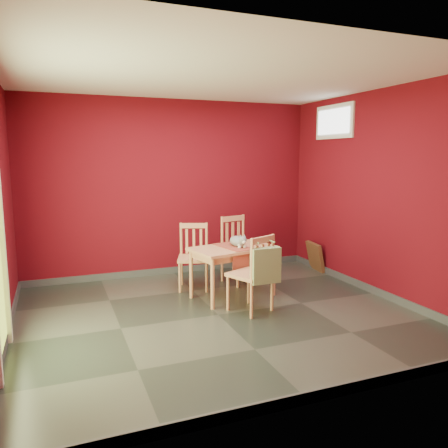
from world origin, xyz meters
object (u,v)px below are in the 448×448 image
object	(u,v)px
chair_near	(253,273)
chair_far_right	(239,249)
dining_table	(233,253)
tote_bag	(266,265)
chair_far_left	(194,256)
cat	(238,239)
picture_frame	(315,256)

from	to	relation	value
chair_near	chair_far_right	bearing A→B (deg)	74.32
dining_table	tote_bag	distance (m)	0.82
chair_near	tote_bag	distance (m)	0.26
chair_far_right	tote_bag	size ratio (longest dim) A/B	2.02
chair_far_left	tote_bag	world-z (taller)	chair_far_left
chair_far_left	cat	bearing A→B (deg)	-51.84
dining_table	chair_near	bearing A→B (deg)	-89.34
chair_far_left	tote_bag	distance (m)	1.46
chair_far_right	picture_frame	world-z (taller)	chair_far_right
chair_far_left	picture_frame	xyz separation A→B (m)	(2.13, 0.19, -0.24)
picture_frame	chair_near	bearing A→B (deg)	-142.21
chair_near	cat	distance (m)	0.69
chair_near	tote_bag	world-z (taller)	chair_near
chair_near	dining_table	bearing A→B (deg)	90.66
chair_far_left	cat	distance (m)	0.76
picture_frame	dining_table	bearing A→B (deg)	-156.68
chair_far_left	chair_far_right	bearing A→B (deg)	4.28
chair_far_left	chair_near	xyz separation A→B (m)	(0.36, -1.18, 0.01)
chair_far_left	cat	size ratio (longest dim) A/B	2.40
dining_table	chair_far_right	xyz separation A→B (m)	(0.35, 0.63, -0.09)
tote_bag	chair_far_right	bearing A→B (deg)	78.71
tote_bag	chair_far_left	bearing A→B (deg)	106.94
chair_far_left	dining_table	bearing A→B (deg)	-58.02
tote_bag	cat	size ratio (longest dim) A/B	1.27
chair_far_left	chair_near	world-z (taller)	chair_near
dining_table	tote_bag	world-z (taller)	tote_bag
dining_table	picture_frame	world-z (taller)	dining_table
tote_bag	picture_frame	xyz separation A→B (m)	(1.71, 1.58, -0.38)
chair_near	picture_frame	distance (m)	2.24
chair_far_right	cat	bearing A→B (deg)	-114.57
chair_near	cat	xyz separation A→B (m)	(0.07, 0.63, 0.29)
dining_table	chair_far_left	distance (m)	0.69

